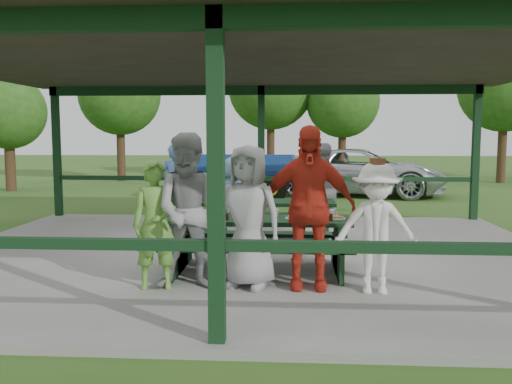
# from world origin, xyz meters

# --- Properties ---
(ground) EXTENTS (90.00, 90.00, 0.00)m
(ground) POSITION_xyz_m (0.00, 0.00, 0.00)
(ground) COLOR #2D561B
(ground) RESTS_ON ground
(concrete_slab) EXTENTS (10.00, 8.00, 0.10)m
(concrete_slab) POSITION_xyz_m (0.00, 0.00, 0.05)
(concrete_slab) COLOR slate
(concrete_slab) RESTS_ON ground
(pavilion_structure) EXTENTS (10.60, 8.60, 3.24)m
(pavilion_structure) POSITION_xyz_m (0.00, 0.00, 3.17)
(pavilion_structure) COLOR black
(pavilion_structure) RESTS_ON concrete_slab
(picnic_table_near) EXTENTS (2.54, 1.39, 0.75)m
(picnic_table_near) POSITION_xyz_m (0.23, -1.20, 0.57)
(picnic_table_near) COLOR black
(picnic_table_near) RESTS_ON concrete_slab
(picnic_table_far) EXTENTS (2.64, 1.39, 0.75)m
(picnic_table_far) POSITION_xyz_m (0.12, 0.80, 0.58)
(picnic_table_far) COLOR black
(picnic_table_far) RESTS_ON concrete_slab
(table_setting) EXTENTS (2.24, 0.45, 0.10)m
(table_setting) POSITION_xyz_m (0.47, -1.15, 0.88)
(table_setting) COLOR white
(table_setting) RESTS_ON picnic_table_near
(contestant_green) EXTENTS (0.64, 0.49, 1.59)m
(contestant_green) POSITION_xyz_m (-0.98, -2.10, 0.90)
(contestant_green) COLOR #5D9737
(contestant_green) RESTS_ON concrete_slab
(contestant_grey_left) EXTENTS (1.00, 0.81, 1.93)m
(contestant_grey_left) POSITION_xyz_m (-0.54, -2.09, 1.06)
(contestant_grey_left) COLOR gray
(contestant_grey_left) RESTS_ON concrete_slab
(contestant_grey_mid) EXTENTS (1.00, 0.81, 1.78)m
(contestant_grey_mid) POSITION_xyz_m (0.15, -1.98, 0.99)
(contestant_grey_mid) COLOR gray
(contestant_grey_mid) RESTS_ON concrete_slab
(contestant_red) EXTENTS (1.19, 0.51, 2.02)m
(contestant_red) POSITION_xyz_m (0.88, -1.96, 1.11)
(contestant_red) COLOR red
(contestant_red) RESTS_ON concrete_slab
(contestant_white_fedora) EXTENTS (1.07, 0.68, 1.62)m
(contestant_white_fedora) POSITION_xyz_m (1.69, -2.14, 0.89)
(contestant_white_fedora) COLOR silver
(contestant_white_fedora) RESTS_ON concrete_slab
(spectator_lblue) EXTENTS (1.44, 0.96, 1.49)m
(spectator_lblue) POSITION_xyz_m (-0.42, 1.68, 0.85)
(spectator_lblue) COLOR #97C9EA
(spectator_lblue) RESTS_ON concrete_slab
(spectator_blue) EXTENTS (0.64, 0.43, 1.73)m
(spectator_blue) POSITION_xyz_m (-1.65, 2.16, 0.96)
(spectator_blue) COLOR #476BB9
(spectator_blue) RESTS_ON concrete_slab
(spectator_grey) EXTENTS (1.00, 0.87, 1.75)m
(spectator_grey) POSITION_xyz_m (1.23, 1.63, 0.97)
(spectator_grey) COLOR gray
(spectator_grey) RESTS_ON concrete_slab
(pickup_truck) EXTENTS (5.97, 3.71, 1.54)m
(pickup_truck) POSITION_xyz_m (3.03, 9.53, 0.77)
(pickup_truck) COLOR silver
(pickup_truck) RESTS_ON ground
(farm_trailer) EXTENTS (4.27, 2.00, 1.49)m
(farm_trailer) POSITION_xyz_m (-0.79, 7.88, 0.74)
(farm_trailer) COLOR navy
(farm_trailer) RESTS_ON ground
(tree_far_left) EXTENTS (3.54, 3.54, 5.53)m
(tree_far_left) POSITION_xyz_m (-6.74, 14.75, 3.74)
(tree_far_left) COLOR #301E13
(tree_far_left) RESTS_ON ground
(tree_left) EXTENTS (3.98, 3.98, 6.22)m
(tree_left) POSITION_xyz_m (-0.25, 16.82, 4.21)
(tree_left) COLOR #301E13
(tree_left) RESTS_ON ground
(tree_mid) EXTENTS (3.32, 3.32, 5.19)m
(tree_mid) POSITION_xyz_m (3.04, 16.44, 3.51)
(tree_mid) COLOR #301E13
(tree_mid) RESTS_ON ground
(tree_right) EXTENTS (3.78, 3.78, 5.91)m
(tree_right) POSITION_xyz_m (9.52, 14.73, 4.00)
(tree_right) COLOR #301E13
(tree_right) RESTS_ON ground
(tree_edge_left) EXTENTS (2.67, 2.67, 4.16)m
(tree_edge_left) POSITION_xyz_m (-9.34, 10.18, 2.81)
(tree_edge_left) COLOR #301E13
(tree_edge_left) RESTS_ON ground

